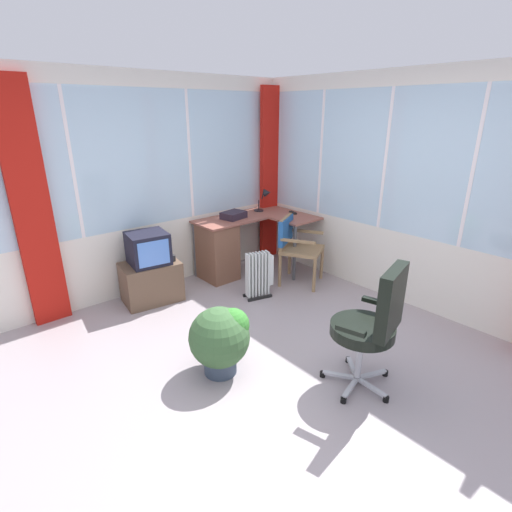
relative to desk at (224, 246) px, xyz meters
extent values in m
cube|color=#9C9095|center=(-0.94, -2.00, -0.46)|extent=(5.14, 5.63, 0.06)
cube|color=silver|center=(-0.94, 0.34, -0.02)|extent=(4.14, 0.06, 0.81)
cube|color=silver|center=(-0.94, 0.34, 1.15)|extent=(4.05, 0.06, 1.52)
cube|color=silver|center=(-0.94, 0.34, 2.00)|extent=(4.14, 0.06, 0.18)
cube|color=white|center=(-1.62, 0.34, 1.15)|extent=(0.04, 0.07, 1.52)
cube|color=white|center=(-0.25, 0.34, 1.15)|extent=(0.04, 0.07, 1.52)
cube|color=silver|center=(1.16, -2.00, -0.02)|extent=(0.06, 4.63, 0.81)
cube|color=silver|center=(1.16, -2.00, 1.15)|extent=(0.06, 4.53, 1.52)
cube|color=silver|center=(1.16, -2.00, 2.00)|extent=(0.06, 4.63, 0.18)
cube|color=white|center=(1.16, -2.46, 1.15)|extent=(0.07, 0.04, 1.52)
cube|color=white|center=(1.16, -1.54, 1.15)|extent=(0.07, 0.04, 1.52)
cube|color=white|center=(1.16, -0.61, 1.15)|extent=(0.07, 0.04, 1.52)
cube|color=red|center=(-2.07, 0.26, 0.78)|extent=(0.35, 0.08, 2.42)
cube|color=red|center=(1.03, 0.21, 0.78)|extent=(0.35, 0.09, 2.42)
cube|color=#935344|center=(0.39, 0.02, 0.33)|extent=(1.44, 0.53, 0.02)
cube|color=#935344|center=(0.85, -0.49, 0.33)|extent=(0.53, 0.49, 0.02)
cube|color=brown|center=(-0.09, 0.02, -0.06)|extent=(0.40, 0.49, 0.73)
cylinder|color=#4C4C51|center=(0.62, -0.70, -0.05)|extent=(0.04, 0.04, 0.74)
cylinder|color=#4C4C51|center=(-0.28, 0.25, -0.05)|extent=(0.04, 0.04, 0.74)
cylinder|color=black|center=(0.70, 0.10, 0.35)|extent=(0.13, 0.13, 0.02)
cylinder|color=black|center=(0.70, 0.10, 0.43)|extent=(0.02, 0.02, 0.14)
cylinder|color=black|center=(0.75, 0.07, 0.57)|extent=(0.05, 0.09, 0.13)
cone|color=black|center=(0.80, 0.03, 0.60)|extent=(0.15, 0.15, 0.12)
cube|color=black|center=(0.97, -0.31, 0.36)|extent=(0.09, 0.16, 0.02)
cube|color=#2A202D|center=(0.19, 0.01, 0.39)|extent=(0.34, 0.28, 0.09)
cylinder|color=#92714C|center=(0.55, -1.11, -0.21)|extent=(0.04, 0.04, 0.43)
cylinder|color=#92714C|center=(0.93, -0.90, -0.21)|extent=(0.04, 0.04, 0.43)
cylinder|color=#92714C|center=(0.34, -0.72, -0.21)|extent=(0.04, 0.04, 0.43)
cylinder|color=#92714C|center=(0.72, -0.51, -0.21)|extent=(0.04, 0.04, 0.43)
cube|color=#92714C|center=(0.63, -0.81, 0.02)|extent=(0.65, 0.65, 0.04)
cube|color=#92714C|center=(0.53, -0.62, 0.24)|extent=(0.40, 0.24, 0.39)
cube|color=#25579D|center=(0.53, -0.62, 0.26)|extent=(0.43, 0.27, 0.33)
cube|color=#92714C|center=(0.44, -0.91, 0.20)|extent=(0.24, 0.40, 0.03)
cube|color=#92714C|center=(0.83, -0.70, 0.20)|extent=(0.24, 0.40, 0.03)
cube|color=#B7B7BF|center=(-0.62, -2.52, -0.38)|extent=(0.28, 0.11, 0.02)
cylinder|color=black|center=(-0.76, -2.55, -0.40)|extent=(0.05, 0.05, 0.05)
cube|color=#B7B7BF|center=(-0.50, -2.62, -0.38)|extent=(0.05, 0.28, 0.02)
cylinder|color=black|center=(-0.50, -2.76, -0.40)|extent=(0.05, 0.05, 0.05)
cube|color=#B7B7BF|center=(-0.36, -2.53, -0.38)|extent=(0.27, 0.13, 0.02)
cylinder|color=black|center=(-0.23, -2.58, -0.40)|extent=(0.05, 0.05, 0.05)
cube|color=#B7B7BF|center=(-0.40, -2.37, -0.38)|extent=(0.20, 0.24, 0.02)
cylinder|color=black|center=(-0.31, -2.27, -0.40)|extent=(0.05, 0.05, 0.05)
cube|color=#B7B7BF|center=(-0.56, -2.36, -0.38)|extent=(0.18, 0.25, 0.02)
cylinder|color=black|center=(-0.64, -2.25, -0.40)|extent=(0.05, 0.05, 0.05)
cylinder|color=#B7B7BF|center=(-0.49, -2.48, -0.16)|extent=(0.05, 0.05, 0.40)
cylinder|color=black|center=(-0.49, -2.48, 0.08)|extent=(0.50, 0.50, 0.09)
cube|color=black|center=(-0.44, -2.66, 0.38)|extent=(0.43, 0.20, 0.51)
cube|color=black|center=(-0.23, -2.41, 0.21)|extent=(0.10, 0.23, 0.04)
cube|color=black|center=(-0.75, -2.55, 0.21)|extent=(0.10, 0.23, 0.04)
cube|color=brown|center=(-1.06, -0.02, -0.19)|extent=(0.70, 0.53, 0.47)
cube|color=black|center=(-1.06, -0.02, 0.22)|extent=(0.47, 0.46, 0.36)
cube|color=#5585DE|center=(-1.09, -0.22, 0.22)|extent=(0.34, 0.06, 0.28)
cube|color=#262628|center=(-0.91, -0.04, 0.08)|extent=(0.29, 0.25, 0.07)
cube|color=silver|center=(-0.19, -0.73, -0.13)|extent=(0.04, 0.10, 0.53)
cube|color=silver|center=(-0.15, -0.74, -0.13)|extent=(0.04, 0.10, 0.53)
cube|color=silver|center=(-0.11, -0.75, -0.13)|extent=(0.04, 0.10, 0.53)
cube|color=silver|center=(-0.07, -0.76, -0.13)|extent=(0.04, 0.10, 0.53)
cube|color=silver|center=(-0.03, -0.77, -0.13)|extent=(0.04, 0.10, 0.53)
cube|color=silver|center=(0.01, -0.78, -0.13)|extent=(0.04, 0.10, 0.53)
cube|color=silver|center=(0.05, -0.79, -0.13)|extent=(0.04, 0.10, 0.53)
cube|color=black|center=(-0.09, -0.83, -0.41)|extent=(0.31, 0.11, 0.03)
cube|color=black|center=(-0.05, -0.69, -0.41)|extent=(0.31, 0.11, 0.03)
cube|color=silver|center=(0.09, -0.80, -0.10)|extent=(0.07, 0.10, 0.37)
cylinder|color=#364355|center=(-1.25, -1.63, -0.35)|extent=(0.28, 0.28, 0.15)
sphere|color=#3A5E35|center=(-1.25, -1.63, -0.08)|extent=(0.51, 0.51, 0.51)
sphere|color=#367F2F|center=(-1.15, -1.68, 0.02)|extent=(0.28, 0.28, 0.28)
camera|label=1|loc=(-2.83, -3.93, 1.68)|focal=27.30mm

